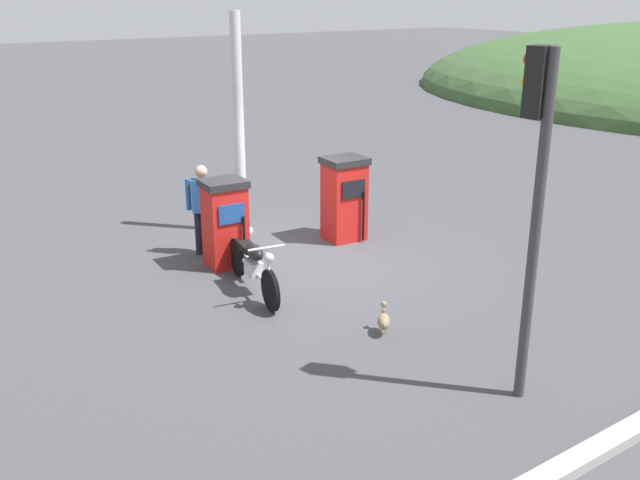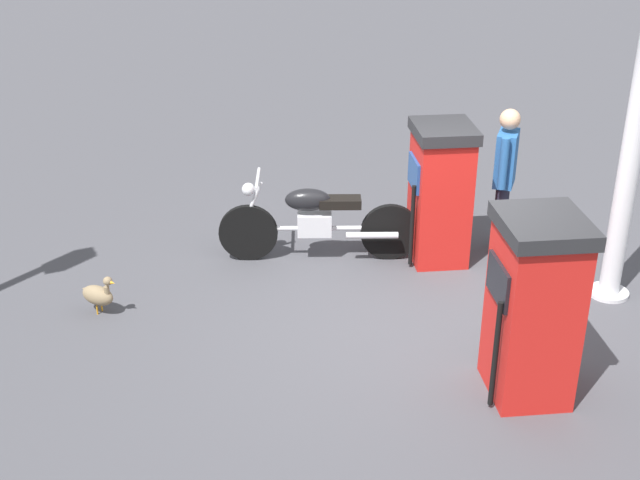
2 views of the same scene
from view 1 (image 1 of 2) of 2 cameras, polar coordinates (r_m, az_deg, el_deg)
name	(u,v)px [view 1 (image 1 of 2)]	position (r m, az deg, el deg)	size (l,w,h in m)	color
ground_plane	(306,261)	(12.45, -1.10, -1.67)	(120.00, 120.00, 0.00)	#424247
fuel_pump_near	(225,223)	(12.11, -7.53, 1.37)	(0.69, 0.75, 1.50)	red
fuel_pump_far	(344,198)	(13.32, 1.95, 3.34)	(0.73, 0.80, 1.56)	red
motorcycle_near_pump	(253,264)	(11.05, -5.30, -1.95)	(2.13, 0.67, 0.95)	black
attendant_person	(203,204)	(12.66, -9.29, 2.83)	(0.35, 0.54, 1.61)	#1E1E2D
wandering_duck	(384,320)	(9.83, 5.08, -6.37)	(0.39, 0.35, 0.43)	#847051
roadside_traffic_light	(535,169)	(7.86, 16.72, 5.39)	(0.40, 0.28, 3.92)	#38383A
canopy_support_pole	(239,130)	(13.55, -6.46, 8.64)	(0.40, 0.40, 4.11)	silver
road_edge_kerb	(630,431)	(8.46, 23.42, -13.75)	(0.34, 7.95, 0.12)	#9E9E93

